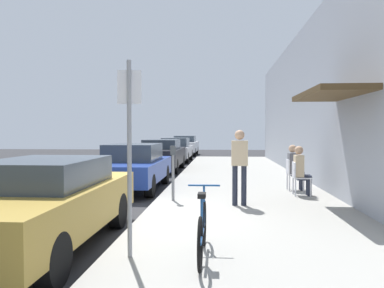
# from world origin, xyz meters

# --- Properties ---
(ground_plane) EXTENTS (60.00, 60.00, 0.00)m
(ground_plane) POSITION_xyz_m (0.00, 0.00, 0.00)
(ground_plane) COLOR #2D2D30
(sidewalk_slab) EXTENTS (4.50, 32.00, 0.12)m
(sidewalk_slab) POSITION_xyz_m (2.25, 2.00, 0.06)
(sidewalk_slab) COLOR #9E9B93
(sidewalk_slab) RESTS_ON ground_plane
(building_facade) EXTENTS (1.40, 32.00, 5.52)m
(building_facade) POSITION_xyz_m (4.65, 1.99, 2.76)
(building_facade) COLOR #999EA8
(building_facade) RESTS_ON ground_plane
(parked_car_0) EXTENTS (1.80, 4.40, 1.36)m
(parked_car_0) POSITION_xyz_m (-1.10, -1.87, 0.72)
(parked_car_0) COLOR #A58433
(parked_car_0) RESTS_ON ground_plane
(parked_car_1) EXTENTS (1.80, 4.40, 1.40)m
(parked_car_1) POSITION_xyz_m (-1.10, 4.11, 0.72)
(parked_car_1) COLOR navy
(parked_car_1) RESTS_ON ground_plane
(parked_car_2) EXTENTS (1.80, 4.40, 1.42)m
(parked_car_2) POSITION_xyz_m (-1.10, 9.75, 0.75)
(parked_car_2) COLOR black
(parked_car_2) RESTS_ON ground_plane
(parked_car_3) EXTENTS (1.80, 4.40, 1.40)m
(parked_car_3) POSITION_xyz_m (-1.10, 15.12, 0.72)
(parked_car_3) COLOR #B7B7BC
(parked_car_3) RESTS_ON ground_plane
(parked_car_4) EXTENTS (1.80, 4.40, 1.47)m
(parked_car_4) POSITION_xyz_m (-1.10, 21.10, 0.76)
(parked_car_4) COLOR silver
(parked_car_4) RESTS_ON ground_plane
(parking_meter) EXTENTS (0.12, 0.10, 1.32)m
(parking_meter) POSITION_xyz_m (0.45, 1.69, 0.89)
(parking_meter) COLOR slate
(parking_meter) RESTS_ON sidewalk_slab
(street_sign) EXTENTS (0.32, 0.06, 2.60)m
(street_sign) POSITION_xyz_m (0.40, -2.48, 1.64)
(street_sign) COLOR gray
(street_sign) RESTS_ON sidewalk_slab
(bicycle_0) EXTENTS (0.46, 1.71, 0.90)m
(bicycle_0) POSITION_xyz_m (1.36, -2.44, 0.48)
(bicycle_0) COLOR black
(bicycle_0) RESTS_ON sidewalk_slab
(cafe_chair_0) EXTENTS (0.45, 0.45, 0.87)m
(cafe_chair_0) POSITION_xyz_m (3.62, 2.66, 0.62)
(cafe_chair_0) COLOR silver
(cafe_chair_0) RESTS_ON sidewalk_slab
(seated_patron_0) EXTENTS (0.43, 0.37, 1.29)m
(seated_patron_0) POSITION_xyz_m (3.68, 2.66, 0.82)
(seated_patron_0) COLOR #232838
(seated_patron_0) RESTS_ON sidewalk_slab
(cafe_chair_1) EXTENTS (0.44, 0.44, 0.87)m
(cafe_chair_1) POSITION_xyz_m (3.62, 3.55, 0.62)
(cafe_chair_1) COLOR silver
(cafe_chair_1) RESTS_ON sidewalk_slab
(seated_patron_1) EXTENTS (0.43, 0.36, 1.29)m
(seated_patron_1) POSITION_xyz_m (3.68, 3.55, 0.82)
(seated_patron_1) COLOR #232838
(seated_patron_1) RESTS_ON sidewalk_slab
(pedestrian_standing) EXTENTS (0.36, 0.22, 1.70)m
(pedestrian_standing) POSITION_xyz_m (2.02, 1.17, 1.12)
(pedestrian_standing) COLOR #232838
(pedestrian_standing) RESTS_ON sidewalk_slab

